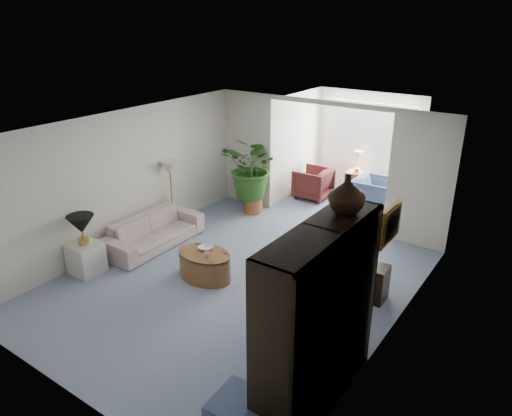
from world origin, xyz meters
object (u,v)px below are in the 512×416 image
Objects in this scene: wingback_chair at (321,267)px; side_table_dark at (371,282)px; sunroom_chair_maroon at (313,183)px; coffee_bowl at (206,248)px; sunroom_chair_blue at (374,195)px; sunroom_table at (356,184)px; cabinet_urn at (347,194)px; coffee_cup at (207,255)px; plant_pot at (253,205)px; framed_picture at (392,224)px; sofa at (154,231)px; end_table at (86,258)px; coffee_table at (205,265)px; floor_lamp at (170,168)px; entertainment_cabinet at (318,319)px; table_lamp at (81,224)px.

wingback_chair is 0.78m from side_table_dark.
side_table_dark is 4.30m from sunroom_chair_maroon.
coffee_bowl is 0.24× the size of wingback_chair.
sunroom_chair_blue is 1.07m from sunroom_table.
cabinet_urn is at bearing -164.35° from sunroom_chair_blue.
coffee_cup is at bearing -45.00° from coffee_bowl.
side_table_dark is 1.39× the size of plant_pot.
framed_picture is 0.25× the size of sofa.
side_table_dark is at bearing -178.56° from wingback_chair.
coffee_cup is 3.06m from plant_pot.
plant_pot is at bearing 109.03° from coffee_bowl.
sunroom_chair_maroon is (-1.50, 0.00, -0.03)m from sunroom_chair_blue.
coffee_bowl is at bearing 161.90° from cabinet_urn.
end_table is 2.10m from coffee_cup.
plant_pot is (-0.96, 2.73, -0.07)m from coffee_table.
coffee_bowl is 0.58× the size of cabinet_urn.
framed_picture is 0.88× the size of sunroom_table.
coffee_cup is 0.17× the size of sunroom_table.
entertainment_cabinet is (4.57, -2.48, -0.20)m from floor_lamp.
entertainment_cabinet is at bearing -69.92° from sunroom_table.
sunroom_chair_blue reaches higher than sofa.
sunroom_table is at bearing -94.63° from wingback_chair.
sunroom_chair_maroon is (-3.05, 5.56, -0.69)m from entertainment_cabinet.
wingback_chair is (-1.20, 0.63, -1.26)m from framed_picture.
coffee_bowl is at bearing -4.37° from wingback_chair.
sunroom_chair_maroon reaches higher than plant_pot.
side_table_dark is 2.70m from cabinet_urn.
sunroom_chair_maroon is at bearing -18.10° from sofa.
sunroom_table is (-1.33, 4.33, -0.16)m from wingback_chair.
sunroom_chair_blue reaches higher than side_table_dark.
framed_picture is at bearing 130.62° from wingback_chair.
wingback_chair is at bearing 20.75° from coffee_table.
end_table is 4.63m from side_table_dark.
sunroom_chair_blue is at bearing 74.47° from coffee_table.
floor_lamp is at bearing 177.36° from side_table_dark.
sunroom_chair_maroon is (1.41, 5.24, -0.52)m from table_lamp.
sofa is at bearing -18.72° from sunroom_chair_maroon.
wingback_chair is at bearing 116.14° from entertainment_cabinet.
sunroom_table is at bearing 111.65° from cabinet_urn.
entertainment_cabinet reaches higher than sunroom_chair_blue.
plant_pot is (0.57, 2.37, -0.13)m from sofa.
floor_lamp is (-0.11, 2.16, 0.38)m from table_lamp.
wingback_chair is 4.53m from sunroom_table.
sunroom_chair_maroon is at bearing 67.27° from plant_pot.
sofa is at bearing 81.57° from end_table.
framed_picture reaches higher than sofa.
table_lamp is at bearing -154.92° from side_table_dark.
floor_lamp is 0.65× the size of side_table_dark.
cabinet_urn reaches higher than end_table.
coffee_bowl reaches higher than coffee_table.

